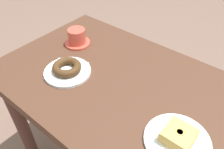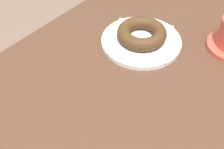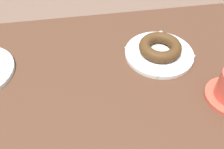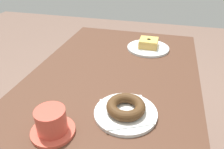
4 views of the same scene
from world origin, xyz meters
name	(u,v)px [view 4 (image 4 of 4)]	position (x,y,z in m)	size (l,w,h in m)	color
table	(113,99)	(0.00, 0.00, 0.61)	(1.05, 0.66, 0.72)	#503122
plate_glazed_square	(148,48)	(0.30, -0.10, 0.72)	(0.20, 0.20, 0.01)	white
napkin_glazed_square	(148,47)	(0.30, -0.10, 0.73)	(0.12, 0.12, 0.00)	white
donut_glazed_square	(149,43)	(0.30, -0.10, 0.75)	(0.09, 0.09, 0.04)	#D5A852
plate_chocolate_ring	(126,113)	(-0.21, -0.09, 0.72)	(0.19, 0.19, 0.01)	white
napkin_chocolate_ring	(126,111)	(-0.21, -0.09, 0.73)	(0.14, 0.14, 0.00)	white
donut_chocolate_ring	(126,107)	(-0.21, -0.09, 0.75)	(0.12, 0.12, 0.03)	#4B3018
coffee_cup	(52,123)	(-0.33, 0.08, 0.75)	(0.12, 0.12, 0.08)	#D3523F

